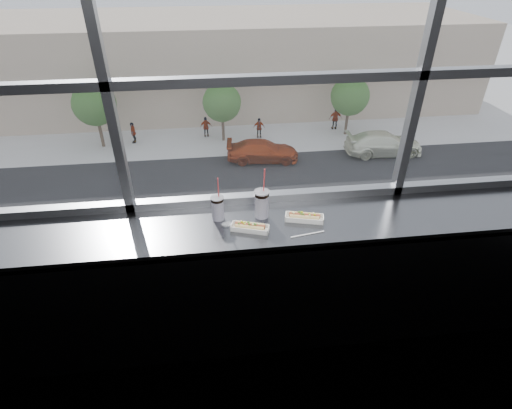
{
  "coord_description": "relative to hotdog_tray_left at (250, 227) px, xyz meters",
  "views": [
    {
      "loc": [
        -0.39,
        -0.98,
        2.72
      ],
      "look_at": [
        -0.12,
        1.23,
        1.25
      ],
      "focal_mm": 28.0,
      "sensor_mm": 36.0,
      "label": 1
    }
  ],
  "objects": [
    {
      "name": "car_far_c",
      "position": [
        12.81,
        24.35,
        -10.93
      ],
      "size": [
        3.04,
        6.87,
        2.26
      ],
      "primitive_type": "imported",
      "rotation": [
        0.0,
        0.0,
        1.54
      ],
      "color": "white",
      "rests_on": "street_asphalt"
    },
    {
      "name": "tree_center",
      "position": [
        0.81,
        28.35,
        -8.91
      ],
      "size": [
        3.03,
        3.03,
        4.74
      ],
      "color": "#47382B",
      "rests_on": "far_sidewalk"
    },
    {
      "name": "car_near_d",
      "position": [
        7.27,
        16.35,
        -11.14
      ],
      "size": [
        2.82,
        5.75,
        1.85
      ],
      "primitive_type": "imported",
      "rotation": [
        0.0,
        0.0,
        1.48
      ],
      "color": "#B4AD93",
      "rests_on": "street_asphalt"
    },
    {
      "name": "pedestrian_d",
      "position": [
        10.53,
        29.51,
        -10.93
      ],
      "size": [
        1.03,
        0.77,
        2.31
      ],
      "primitive_type": "imported",
      "rotation": [
        0.0,
        0.0,
        3.14
      ],
      "color": "#66605B",
      "rests_on": "far_sidewalk"
    },
    {
      "name": "car_near_b",
      "position": [
        -6.1,
        16.35,
        -10.97
      ],
      "size": [
        2.83,
        6.62,
        2.2
      ],
      "primitive_type": "imported",
      "rotation": [
        0.0,
        0.0,
        1.58
      ],
      "color": "black",
      "rests_on": "street_asphalt"
    },
    {
      "name": "window_glass",
      "position": [
        0.17,
        0.37,
        1.17
      ],
      "size": [
        6.0,
        0.0,
        6.0
      ],
      "primitive_type": "plane",
      "rotation": [
        1.57,
        0.0,
        0.0
      ],
      "color": "silver",
      "rests_on": "ground"
    },
    {
      "name": "tree_right",
      "position": [
        11.14,
        28.35,
        -8.81
      ],
      "size": [
        3.13,
        3.13,
        4.88
      ],
      "color": "#47382B",
      "rests_on": "far_sidewalk"
    },
    {
      "name": "pedestrian_c",
      "position": [
        3.77,
        28.62,
        -11.09
      ],
      "size": [
        0.88,
        0.66,
        1.99
      ],
      "primitive_type": "imported",
      "color": "#66605B",
      "rests_on": "far_sidewalk"
    },
    {
      "name": "soda_cup_left",
      "position": [
        -0.21,
        0.16,
        0.07
      ],
      "size": [
        0.09,
        0.09,
        0.34
      ],
      "color": "white",
      "rests_on": "counter"
    },
    {
      "name": "wrapper",
      "position": [
        -0.15,
        0.07,
        -0.01
      ],
      "size": [
        0.09,
        0.06,
        0.02
      ],
      "primitive_type": "ellipsoid",
      "color": "silver",
      "rests_on": "counter"
    },
    {
      "name": "window_mullions",
      "position": [
        0.17,
        0.35,
        1.17
      ],
      "size": [
        6.0,
        0.08,
        2.4
      ],
      "primitive_type": null,
      "color": "gray",
      "rests_on": "ground"
    },
    {
      "name": "hotdog_tray_left",
      "position": [
        0.0,
        0.0,
        0.0
      ],
      "size": [
        0.27,
        0.16,
        0.06
      ],
      "rotation": [
        0.0,
        0.0,
        -0.32
      ],
      "color": "white",
      "rests_on": "counter"
    },
    {
      "name": "loose_straw",
      "position": [
        0.37,
        -0.1,
        -0.02
      ],
      "size": [
        0.23,
        0.05,
        0.01
      ],
      "primitive_type": "cylinder",
      "rotation": [
        0.0,
        1.57,
        0.17
      ],
      "color": "white",
      "rests_on": "counter"
    },
    {
      "name": "plaza_ground",
      "position": [
        0.17,
        43.85,
        -12.13
      ],
      "size": [
        120.0,
        120.0,
        0.0
      ],
      "primitive_type": "plane",
      "color": "#BCBCBC",
      "rests_on": "ground"
    },
    {
      "name": "soda_cup_right",
      "position": [
        0.1,
        0.15,
        0.09
      ],
      "size": [
        0.11,
        0.11,
        0.39
      ],
      "color": "white",
      "rests_on": "counter"
    },
    {
      "name": "pedestrian_b",
      "position": [
        -0.56,
        29.25,
        -11.06
      ],
      "size": [
        0.92,
        0.69,
        2.06
      ],
      "primitive_type": "imported",
      "rotation": [
        0.0,
        0.0,
        3.14
      ],
      "color": "#66605B",
      "rests_on": "far_sidewalk"
    },
    {
      "name": "counter_fascia",
      "position": [
        0.17,
        -0.18,
        -0.58
      ],
      "size": [
        6.0,
        0.04,
        1.04
      ],
      "primitive_type": "cube",
      "color": "#5E5F63",
      "rests_on": "ground"
    },
    {
      "name": "car_near_c",
      "position": [
        -1.13,
        16.35,
        -11.05
      ],
      "size": [
        2.73,
        6.16,
        2.03
      ],
      "primitive_type": "imported",
      "rotation": [
        0.0,
        0.0,
        1.54
      ],
      "color": "#BC2A00",
      "rests_on": "street_asphalt"
    },
    {
      "name": "hotdog_tray_right",
      "position": [
        0.39,
        0.07,
        0.0
      ],
      "size": [
        0.28,
        0.15,
        0.07
      ],
      "rotation": [
        0.0,
        0.0,
        -0.26
      ],
      "color": "white",
      "rests_on": "counter"
    },
    {
      "name": "street_asphalt",
      "position": [
        0.17,
        20.35,
        -12.1
      ],
      "size": [
        80.0,
        10.0,
        0.06
      ],
      "primitive_type": "cube",
      "color": "black",
      "rests_on": "plaza_ground"
    },
    {
      "name": "plaza_near",
      "position": [
        0.17,
        7.35,
        -12.11
      ],
      "size": [
        50.0,
        14.0,
        0.04
      ],
      "primitive_type": "cube",
      "color": "#BCBCBC",
      "rests_on": "plaza_ground"
    },
    {
      "name": "counter",
      "position": [
        0.17,
        0.08,
        -0.06
      ],
      "size": [
        6.0,
        0.55,
        0.06
      ],
      "primitive_type": "cube",
      "color": "#5E5F63",
      "rests_on": "ground"
    },
    {
      "name": "wall_back_lower",
      "position": [
        0.17,
        0.35,
        -0.58
      ],
      "size": [
        6.0,
        0.0,
        6.0
      ],
      "primitive_type": "plane",
      "rotation": [
        1.57,
        0.0,
        0.0
      ],
      "color": "black",
      "rests_on": "ground"
    },
    {
      "name": "tree_left",
      "position": [
        -8.78,
        28.35,
        -8.63
      ],
      "size": [
        3.3,
        3.3,
        5.15
      ],
      "color": "#47382B",
      "rests_on": "far_sidewalk"
    },
    {
      "name": "pedestrian_a",
      "position": [
        -6.39,
        28.77,
        -11.05
      ],
      "size": [
        0.69,
        0.92,
        2.07
      ],
      "primitive_type": "imported",
      "rotation": [
        0.0,
        0.0,
        4.71
      ],
      "color": "#66605B",
      "rests_on": "far_sidewalk"
    },
    {
      "name": "car_far_b",
      "position": [
        3.51,
        24.35,
        -11.05
      ],
      "size": [
        3.1,
        6.31,
        2.03
      ],
      "primitive_type": "imported",
      "rotation": [
        0.0,
        0.0,
        1.48
      ],
      "color": "#A42E0B",
      "rests_on": "street_asphalt"
    },
    {
      "name": "far_building",
      "position": [
        0.17,
        38.35,
        -8.13
      ],
      "size": [
        50.0,
        14.0,
        8.0
      ],
      "primitive_type": "cube",
      "color": "tan",
      "rests_on": "plaza_ground"
    },
    {
      "name": "far_sidewalk",
      "position": [
        0.17,
        28.35,
        -12.11
      ],
      "size": [
        80.0,
        6.0,
        0.04
      ],
      "primitive_type": "cube",
      "color": "#BCBCBC",
      "rests_on": "plaza_ground"
    }
  ]
}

